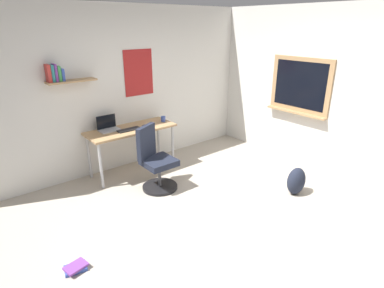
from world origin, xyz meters
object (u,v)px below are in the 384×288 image
Objects in this scene: book_stack_on_floor at (76,268)px; desk at (131,133)px; backpack at (296,181)px; keyboard at (129,130)px; computer_mouse at (145,126)px; coffee_mug at (163,119)px; laptop at (108,127)px; office_chair at (155,162)px.

desk is at bearing 46.15° from book_stack_on_floor.
keyboard is at bearing 126.27° from backpack.
desk is at bearing 124.07° from backpack.
coffee_mug reaches higher than computer_mouse.
backpack is (1.23, -2.06, -0.56)m from computer_mouse.
book_stack_on_floor is at bearing -125.25° from laptop.
laptop reaches higher than office_chair.
office_chair is 2.36× the size of backpack.
laptop is at bearing 170.28° from coffee_mug.
keyboard is at bearing -135.14° from desk.
coffee_mug reaches higher than backpack.
laptop is (-0.32, 0.14, 0.14)m from desk.
keyboard reaches higher than desk.
coffee_mug is 0.23× the size of backpack.
office_chair is at bearing 135.79° from backpack.
office_chair reaches higher than computer_mouse.
computer_mouse is at bearing -18.56° from desk.
laptop is at bearing 54.75° from book_stack_on_floor.
keyboard is at bearing 180.00° from computer_mouse.
book_stack_on_floor is at bearing -149.26° from office_chair.
desk is 0.76m from office_chair.
desk is 4.56× the size of laptop.
laptop reaches higher than computer_mouse.
keyboard is at bearing 94.71° from office_chair.
laptop is 0.94m from coffee_mug.
desk is 3.51× the size of backpack.
coffee_mug is 2.35m from backpack.
computer_mouse is 2.47m from backpack.
coffee_mug is 2.82m from book_stack_on_floor.
computer_mouse is at bearing 41.32° from book_stack_on_floor.
laptop is 2.31m from book_stack_on_floor.
keyboard is 2.62m from backpack.
backpack is at bearing -68.40° from coffee_mug.
backpack is at bearing -9.35° from book_stack_on_floor.
backpack is (1.76, -2.27, -0.60)m from laptop.
office_chair is 9.13× the size of computer_mouse.
laptop is 0.33m from keyboard.
laptop reaches higher than book_stack_on_floor.
coffee_mug is (0.62, 0.69, 0.39)m from office_chair.
desk is 0.14m from keyboard.
coffee_mug is at bearing 4.23° from keyboard.
desk is at bearing 161.44° from computer_mouse.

